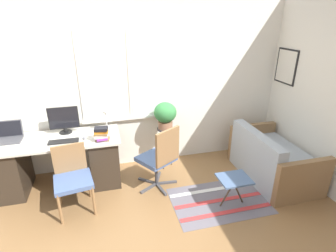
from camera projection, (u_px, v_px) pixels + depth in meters
The scene contains 17 objects.
ground_plane at pixel (117, 191), 3.80m from camera, with size 14.00×14.00×0.00m, color olive.
wall_back_with_window at pixel (107, 87), 3.99m from camera, with size 9.00×0.12×2.70m.
wall_right_with_picture at pixel (305, 88), 3.95m from camera, with size 0.08×9.00×2.70m.
desk at pixel (59, 162), 3.79m from camera, with size 1.77×0.71×0.76m.
laptop at pixel (9, 136), 3.61m from camera, with size 0.32×0.29×0.25m.
monitor at pixel (64, 120), 3.78m from camera, with size 0.42×0.18×0.39m.
keyboard at pixel (64, 141), 3.57m from camera, with size 0.40×0.13×0.02m.
mouse at pixel (84, 138), 3.64m from camera, with size 0.04×0.07×0.03m.
desk_lamp at pixel (106, 116), 3.80m from camera, with size 0.11×0.11×0.35m.
book_stack at pixel (101, 134), 3.59m from camera, with size 0.22×0.20×0.19m.
desk_chair_wooden at pixel (72, 177), 3.32m from camera, with size 0.52×0.52×0.84m.
office_chair_swivel at pixel (160, 157), 3.71m from camera, with size 0.63×0.64×0.97m.
couch_loveseat at pixel (271, 161), 4.05m from camera, with size 0.83×1.37×0.77m.
plant_stand at pixel (165, 133), 4.21m from camera, with size 0.26×0.26×0.69m.
potted_plant at pixel (165, 114), 4.09m from camera, with size 0.35×0.35×0.43m.
floor_rug_striped at pixel (219, 200), 3.60m from camera, with size 1.29×0.86×0.01m.
folding_stool at pixel (234, 181), 3.39m from camera, with size 0.40×0.34×0.42m.
Camera 1 is at (-0.06, -3.22, 2.35)m, focal length 28.00 mm.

